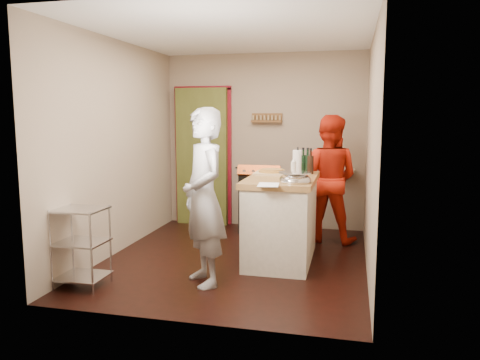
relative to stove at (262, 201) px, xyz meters
name	(u,v)px	position (x,y,z in m)	size (l,w,h in m)	color
floor	(236,259)	(-0.05, -1.42, -0.45)	(3.50, 3.50, 0.00)	black
back_wall	(223,151)	(-0.69, 0.36, 0.68)	(3.00, 0.44, 2.60)	gray
left_wall	(117,148)	(-1.55, -1.42, 0.85)	(0.04, 3.50, 2.60)	gray
right_wall	(371,152)	(1.45, -1.42, 0.85)	(0.04, 3.50, 2.60)	gray
ceiling	(235,32)	(-0.05, -1.42, 2.16)	(3.00, 3.50, 0.02)	white
stove	(262,201)	(0.00, 0.00, 0.00)	(0.60, 0.63, 1.00)	black
wire_shelving	(81,243)	(-1.33, -2.62, -0.01)	(0.48, 0.40, 0.80)	silver
island	(282,217)	(0.48, -1.32, 0.07)	(0.77, 1.45, 1.30)	beige
person_stripe	(204,197)	(-0.16, -2.27, 0.44)	(0.65, 0.42, 1.77)	#9E9EA3
person_red	(328,179)	(0.95, -0.32, 0.40)	(0.83, 0.64, 1.70)	red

